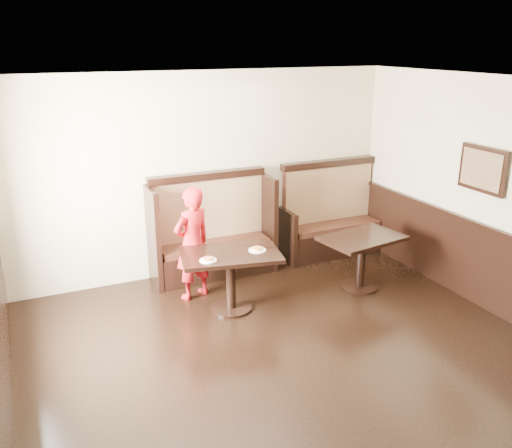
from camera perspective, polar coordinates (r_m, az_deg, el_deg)
ground at (r=5.25m, az=8.63°, el=-18.54°), size 7.00×7.00×0.00m
room_shell at (r=4.95m, az=4.24°, el=-11.58°), size 7.00×7.00×7.00m
booth_main at (r=7.62m, az=-4.66°, el=-1.53°), size 1.75×0.72×1.45m
booth_neighbor at (r=8.45m, az=7.87°, el=0.08°), size 1.65×0.72×1.45m
table_main at (r=6.57m, az=-2.68°, el=-4.47°), size 1.30×0.96×0.75m
table_neighbor at (r=7.28m, az=11.05°, el=-2.67°), size 1.15×0.84×0.73m
child at (r=6.87m, az=-6.71°, el=-2.05°), size 0.63×0.52×1.47m
pizza_plate_left at (r=6.29m, az=-5.06°, el=-3.75°), size 0.20×0.20×0.04m
pizza_plate_right at (r=6.56m, az=0.14°, el=-2.68°), size 0.22×0.22×0.04m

